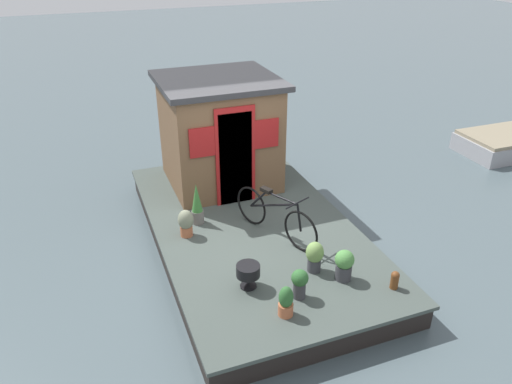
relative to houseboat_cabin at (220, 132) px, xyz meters
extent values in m
plane|color=#4C5B60|center=(-1.73, 0.00, -1.46)|extent=(60.00, 60.00, 0.00)
cube|color=#424C47|center=(-1.73, 0.00, -1.07)|extent=(5.68, 3.18, 0.06)
cube|color=black|center=(-1.73, 0.00, -1.28)|extent=(5.57, 3.12, 0.36)
cube|color=brown|center=(0.01, 0.00, -0.06)|extent=(1.83, 1.94, 1.95)
cube|color=#28282B|center=(0.01, 0.00, 0.97)|extent=(2.03, 2.14, 0.10)
cube|color=#144733|center=(-0.92, 0.00, -0.19)|extent=(0.04, 0.60, 1.70)
cube|color=maroon|center=(-0.93, 0.00, -0.14)|extent=(0.03, 0.72, 1.80)
cube|color=maroon|center=(-0.92, -0.58, 0.21)|extent=(0.03, 0.44, 0.52)
cube|color=maroon|center=(-0.92, 0.58, 0.21)|extent=(0.03, 0.44, 0.52)
torus|color=black|center=(-2.72, -0.43, -0.70)|extent=(0.63, 0.30, 0.67)
torus|color=black|center=(-1.71, 0.00, -0.70)|extent=(0.63, 0.30, 0.67)
cylinder|color=black|center=(-2.17, -0.20, -0.49)|extent=(0.96, 0.44, 0.46)
cylinder|color=black|center=(-2.33, -0.26, -0.29)|extent=(0.62, 0.29, 0.06)
cylinder|color=black|center=(-1.87, -0.07, -0.50)|extent=(0.36, 0.18, 0.42)
cylinder|color=black|center=(-2.68, -0.41, -0.49)|extent=(0.13, 0.08, 0.43)
cube|color=black|center=(-2.03, -0.14, -0.28)|extent=(0.22, 0.17, 0.06)
cylinder|color=black|center=(-2.64, -0.39, -0.25)|extent=(0.22, 0.47, 0.02)
cylinder|color=slate|center=(-1.38, 0.84, -0.92)|extent=(0.20, 0.20, 0.23)
cone|color=#387533|center=(-1.38, 0.84, -0.56)|extent=(0.18, 0.18, 0.50)
cylinder|color=#B2603D|center=(-1.70, 1.11, -0.95)|extent=(0.20, 0.20, 0.18)
ellipsoid|color=gray|center=(-1.70, 1.11, -0.74)|extent=(0.25, 0.25, 0.34)
cylinder|color=#38383D|center=(-3.73, 0.07, -0.92)|extent=(0.17, 0.17, 0.24)
sphere|color=#2D602D|center=(-3.73, 0.07, -0.72)|extent=(0.23, 0.23, 0.23)
cylinder|color=#B2603D|center=(-3.98, 0.38, -0.95)|extent=(0.20, 0.20, 0.17)
ellipsoid|color=#2D602D|center=(-3.98, 0.38, -0.76)|extent=(0.19, 0.19, 0.31)
cylinder|color=#38383D|center=(-3.27, -0.39, -0.94)|extent=(0.20, 0.20, 0.20)
ellipsoid|color=#70934C|center=(-3.27, -0.39, -0.72)|extent=(0.26, 0.26, 0.32)
cylinder|color=#38383D|center=(-3.59, -0.69, -0.92)|extent=(0.23, 0.23, 0.23)
sphere|color=#4C8942|center=(-3.59, -0.69, -0.71)|extent=(0.27, 0.27, 0.27)
cylinder|color=black|center=(-3.28, 0.63, -0.76)|extent=(0.33, 0.33, 0.17)
cylinder|color=black|center=(-3.28, 0.63, -0.94)|extent=(0.04, 0.04, 0.19)
cylinder|color=black|center=(-3.28, 0.63, -1.03)|extent=(0.23, 0.23, 0.02)
cylinder|color=brown|center=(-4.02, -1.24, -0.93)|extent=(0.11, 0.11, 0.21)
sphere|color=brown|center=(-4.02, -1.24, -0.82)|extent=(0.12, 0.12, 0.12)
cube|color=#99999E|center=(-0.14, -7.35, -1.25)|extent=(1.39, 2.50, 0.41)
camera|label=1|loc=(-8.43, 2.47, 3.33)|focal=34.71mm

